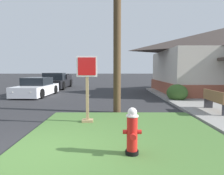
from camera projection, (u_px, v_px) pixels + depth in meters
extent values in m
plane|color=#2B2B2D|center=(36.00, 157.00, 4.21)|extent=(160.00, 160.00, 0.00)
cube|color=#477033|center=(124.00, 134.00, 5.61)|extent=(5.23, 5.20, 0.08)
cube|color=gray|center=(197.00, 106.00, 9.87)|extent=(2.20, 17.07, 0.12)
cylinder|color=black|center=(131.00, 152.00, 4.17)|extent=(0.28, 0.28, 0.08)
cylinder|color=red|center=(132.00, 134.00, 4.14)|extent=(0.22, 0.22, 0.71)
cylinder|color=silver|center=(132.00, 116.00, 4.11)|extent=(0.25, 0.25, 0.03)
sphere|color=silver|center=(132.00, 112.00, 4.10)|extent=(0.19, 0.19, 0.19)
cube|color=silver|center=(132.00, 109.00, 4.09)|extent=(0.04, 0.04, 0.04)
cylinder|color=red|center=(124.00, 132.00, 4.13)|extent=(0.08, 0.09, 0.09)
cylinder|color=red|center=(139.00, 132.00, 4.14)|extent=(0.08, 0.09, 0.09)
cylinder|color=red|center=(132.00, 137.00, 3.98)|extent=(0.12, 0.09, 0.12)
cube|color=#A3845B|center=(87.00, 90.00, 6.65)|extent=(0.09, 0.09, 2.11)
cube|color=#A3845B|center=(87.00, 121.00, 6.74)|extent=(0.37, 0.29, 0.08)
cube|color=white|center=(86.00, 66.00, 6.53)|extent=(0.67, 0.03, 0.67)
cube|color=red|center=(86.00, 66.00, 6.52)|extent=(0.57, 0.03, 0.57)
cylinder|color=black|center=(79.00, 117.00, 7.75)|extent=(0.70, 0.70, 0.02)
cube|color=silver|center=(36.00, 90.00, 13.89)|extent=(2.02, 4.20, 0.64)
cube|color=black|center=(37.00, 82.00, 14.04)|extent=(1.65, 1.97, 0.56)
cylinder|color=black|center=(41.00, 94.00, 12.59)|extent=(0.25, 0.63, 0.62)
cylinder|color=black|center=(14.00, 93.00, 12.67)|extent=(0.25, 0.63, 0.62)
cylinder|color=black|center=(54.00, 90.00, 15.12)|extent=(0.25, 0.63, 0.62)
cylinder|color=black|center=(32.00, 89.00, 15.21)|extent=(0.25, 0.63, 0.62)
sphere|color=white|center=(30.00, 92.00, 11.86)|extent=(0.14, 0.14, 0.14)
sphere|color=red|center=(53.00, 87.00, 15.86)|extent=(0.12, 0.12, 0.12)
sphere|color=white|center=(12.00, 92.00, 11.91)|extent=(0.14, 0.14, 0.14)
sphere|color=red|center=(40.00, 86.00, 15.92)|extent=(0.12, 0.12, 0.12)
cube|color=black|center=(56.00, 83.00, 19.49)|extent=(2.11, 5.51, 0.68)
cube|color=black|center=(54.00, 77.00, 18.67)|extent=(1.82, 1.45, 0.68)
cube|color=black|center=(68.00, 77.00, 20.41)|extent=(0.12, 2.31, 0.44)
cube|color=black|center=(49.00, 77.00, 20.39)|extent=(0.12, 2.31, 0.44)
cube|color=black|center=(62.00, 76.00, 22.13)|extent=(1.85, 0.12, 0.44)
cylinder|color=black|center=(62.00, 86.00, 17.88)|extent=(0.27, 0.76, 0.76)
cylinder|color=black|center=(40.00, 86.00, 17.85)|extent=(0.27, 0.76, 0.76)
cylinder|color=black|center=(70.00, 83.00, 21.16)|extent=(0.27, 0.76, 0.76)
cylinder|color=black|center=(51.00, 83.00, 21.13)|extent=(0.27, 0.76, 0.76)
cube|color=brown|center=(217.00, 101.00, 8.18)|extent=(0.43, 1.69, 0.06)
cube|color=brown|center=(212.00, 95.00, 8.17)|extent=(0.08, 1.68, 0.38)
cube|color=#2D2D33|center=(208.00, 103.00, 8.97)|extent=(0.36, 0.07, 0.41)
ellipsoid|color=#385C25|center=(177.00, 93.00, 11.56)|extent=(1.17, 1.17, 0.97)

